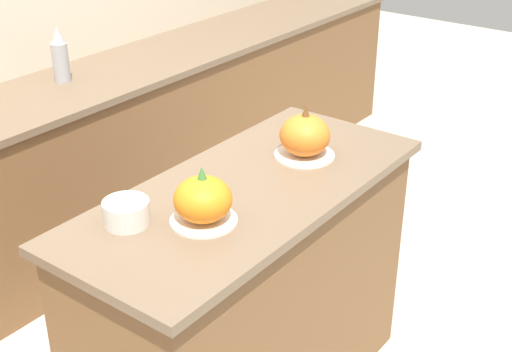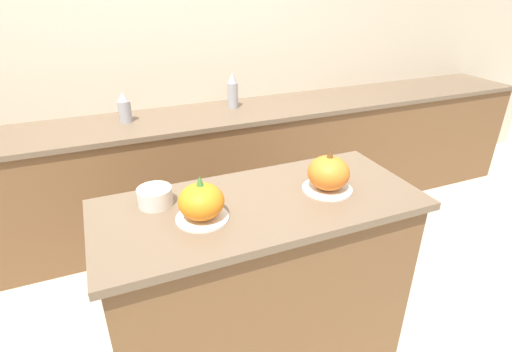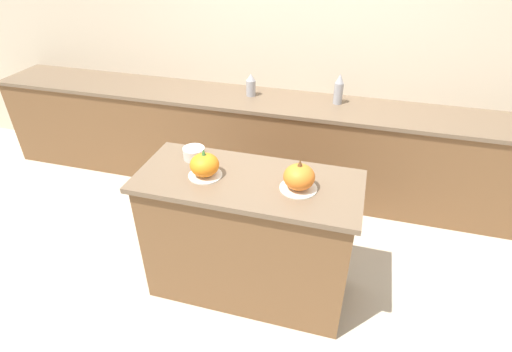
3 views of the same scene
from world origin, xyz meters
TOP-DOWN VIEW (x-y plane):
  - ground_plane at (0.00, 0.00)m, footprint 12.00×12.00m
  - wall_back at (0.00, 1.71)m, footprint 8.00×0.06m
  - kitchen_island at (0.00, 0.00)m, footprint 1.41×0.61m
  - back_counter at (0.00, 1.38)m, footprint 6.00×0.60m
  - pumpkin_cake_left at (-0.27, -0.03)m, footprint 0.21×0.21m
  - pumpkin_cake_right at (0.32, -0.02)m, footprint 0.22×0.22m
  - bottle_tall at (0.40, 1.46)m, footprint 0.08×0.08m
  - bottle_short at (-0.40, 1.43)m, footprint 0.09×0.09m
  - mixing_bowl at (-0.42, 0.15)m, footprint 0.14×0.14m

SIDE VIEW (x-z plane):
  - ground_plane at x=0.00m, z-range 0.00..0.00m
  - back_counter at x=0.00m, z-range 0.00..0.92m
  - kitchen_island at x=0.00m, z-range 0.00..0.96m
  - mixing_bowl at x=-0.42m, z-range 0.96..1.04m
  - bottle_short at x=-0.40m, z-range 0.92..1.12m
  - pumpkin_cake_left at x=-0.27m, z-range 0.94..1.13m
  - pumpkin_cake_right at x=0.32m, z-range 0.94..1.14m
  - bottle_tall at x=0.40m, z-range 0.92..1.19m
  - wall_back at x=0.00m, z-range 0.00..2.50m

